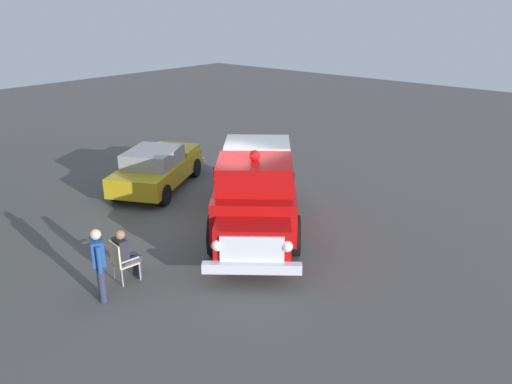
# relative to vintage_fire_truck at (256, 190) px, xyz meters

# --- Properties ---
(ground_plane) EXTENTS (60.00, 60.00, 0.00)m
(ground_plane) POSITION_rel_vintage_fire_truck_xyz_m (-0.59, -0.29, -1.20)
(ground_plane) COLOR #514F4C
(vintage_fire_truck) EXTENTS (5.42, 6.00, 2.59)m
(vintage_fire_truck) POSITION_rel_vintage_fire_truck_xyz_m (0.00, 0.00, 0.00)
(vintage_fire_truck) COLOR black
(vintage_fire_truck) RESTS_ON ground
(classic_hot_rod) EXTENTS (3.65, 4.72, 1.46)m
(classic_hot_rod) POSITION_rel_vintage_fire_truck_xyz_m (-4.81, 0.42, -0.45)
(classic_hot_rod) COLOR black
(classic_hot_rod) RESTS_ON ground
(lawn_chair_near_truck) EXTENTS (0.58, 0.57, 1.02)m
(lawn_chair_near_truck) POSITION_rel_vintage_fire_truck_xyz_m (-0.47, -4.21, -0.61)
(lawn_chair_near_truck) COLOR #B7BABF
(lawn_chair_near_truck) RESTS_ON ground
(lawn_chair_by_car) EXTENTS (0.68, 0.68, 1.02)m
(lawn_chair_by_car) POSITION_rel_vintage_fire_truck_xyz_m (-2.51, 1.21, -0.61)
(lawn_chair_by_car) COLOR #B7BABF
(lawn_chair_by_car) RESTS_ON ground
(lawn_chair_spare) EXTENTS (0.62, 0.62, 1.02)m
(lawn_chair_spare) POSITION_rel_vintage_fire_truck_xyz_m (-1.17, 2.34, -0.61)
(lawn_chair_spare) COLOR #B7BABF
(lawn_chair_spare) RESTS_ON ground
(spectator_seated) EXTENTS (0.45, 0.58, 1.29)m
(spectator_seated) POSITION_rel_vintage_fire_truck_xyz_m (-0.45, -4.08, -0.50)
(spectator_seated) COLOR #383842
(spectator_seated) RESTS_ON ground
(spectator_standing) EXTENTS (0.61, 0.43, 1.68)m
(spectator_standing) POSITION_rel_vintage_fire_truck_xyz_m (-0.17, -4.93, -0.23)
(spectator_standing) COLOR #2D334C
(spectator_standing) RESTS_ON ground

